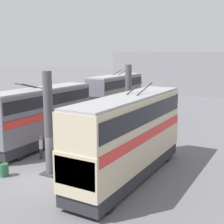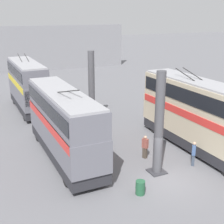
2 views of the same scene
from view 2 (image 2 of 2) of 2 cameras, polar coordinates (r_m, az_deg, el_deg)
name	(u,v)px [view 2 (image 2 of 2)]	position (r m, az deg, el deg)	size (l,w,h in m)	color
ground_plane	(168,181)	(20.04, 10.23, -12.33)	(240.00, 240.00, 0.00)	slate
depot_back_wall	(29,49)	(57.09, -15.01, 11.05)	(0.50, 36.00, 7.85)	gray
support_column_near	(159,126)	(19.63, 8.58, -2.51)	(1.06, 1.06, 6.68)	#4C4C51
support_column_far	(92,88)	(29.22, -3.75, 4.36)	(1.06, 1.06, 6.68)	#4C4C51
bus_left_near	(199,111)	(23.90, 15.55, 0.09)	(11.43, 2.54, 5.85)	black
bus_right_mid	(63,121)	(21.88, -8.88, -1.56)	(10.71, 2.54, 5.51)	black
bus_right_far	(27,83)	(33.86, -15.22, 5.13)	(9.44, 2.54, 5.75)	black
person_by_left_row	(194,153)	(21.89, 14.70, -7.26)	(0.47, 0.46, 1.72)	#384251
person_aisle_midway	(95,122)	(27.02, -3.12, -1.83)	(0.48, 0.36, 1.72)	#473D33
person_aisle_foreground	(145,146)	(22.33, 6.06, -6.26)	(0.48, 0.39, 1.71)	#473D33
person_by_right_row	(109,155)	(20.90, -0.50, -7.81)	(0.48, 0.45, 1.76)	#2D2D33
oil_drum	(140,188)	(18.36, 5.19, -13.60)	(0.57, 0.57, 0.83)	#235638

